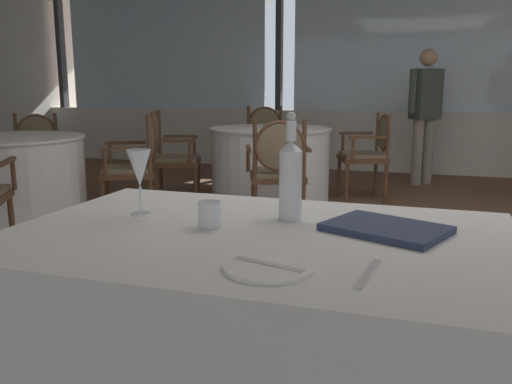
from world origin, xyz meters
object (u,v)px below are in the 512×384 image
Objects in this scene: dining_chair_2_2 at (278,165)px; diner_person_0 at (425,108)px; dining_chair_0_1 at (35,150)px; dining_chair_2_1 at (168,150)px; water_bottle at (291,177)px; wine_glass at (139,169)px; dining_chair_2_0 at (265,139)px; water_tumbler at (210,214)px; side_plate at (269,267)px; menu_book at (386,228)px; dining_chair_0_0 at (137,160)px; dining_chair_2_3 at (370,149)px.

diner_person_0 is at bearing -44.22° from dining_chair_2_2.
dining_chair_2_1 is (1.35, 0.36, 0.01)m from dining_chair_0_1.
wine_glass is (-0.46, -0.09, 0.01)m from water_bottle.
wine_glass is at bearing 166.41° from dining_chair_2_2.
dining_chair_0_1 is 2.63m from dining_chair_2_0.
diner_person_0 is at bearing 83.94° from water_tumbler.
water_bottle reaches higher than dining_chair_2_0.
side_plate is 0.22× the size of dining_chair_2_0.
dining_chair_0_1 is at bearing 175.10° from dining_chair_2_1.
wine_glass reaches higher than dining_chair_2_2.
water_tumbler is (0.27, -0.07, -0.11)m from wine_glass.
menu_book is 0.33× the size of dining_chair_0_0.
menu_book is at bearing 76.17° from dining_chair_2_3.
dining_chair_2_3 is (0.32, 4.11, -0.37)m from wine_glass.
dining_chair_2_0 is 2.11m from dining_chair_2_2.
dining_chair_2_3 is (3.33, 1.08, 0.01)m from dining_chair_0_1.
water_bottle is 1.04× the size of menu_book.
dining_chair_0_1 is at bearing 136.71° from water_tumbler.
dining_chair_2_3 is at bearing 92.75° from side_plate.
wine_glass is 0.13× the size of diner_person_0.
side_plate is at bearing -79.65° from dining_chair_2_1.
dining_chair_2_2 reaches higher than side_plate.
dining_chair_2_0 is at bearing 60.15° from diner_person_0.
dining_chair_2_1 is (-1.93, 3.46, -0.26)m from water_tumbler.
dining_chair_0_0 reaches higher than dining_chair_2_3.
side_plate is at bearing 96.42° from dining_chair_0_0.
dining_chair_2_1 is (-2.19, 3.75, -0.23)m from side_plate.
diner_person_0 is (0.08, 5.27, 0.15)m from menu_book.
diner_person_0 reaches higher than wine_glass.
water_tumbler is 0.05× the size of diner_person_0.
water_tumbler is 0.08× the size of dining_chair_2_1.
dining_chair_2_2 is at bearing 55.58° from dining_chair_0_1.
dining_chair_2_3 is at bearing 110.05° from diner_person_0.
diner_person_0 is at bearing -160.51° from dining_chair_0_0.
wine_glass reaches higher than dining_chair_0_1.
dining_chair_2_0 reaches higher than dining_chair_2_1.
diner_person_0 is at bearing 86.92° from side_plate.
dining_chair_2_1 is 1.49m from dining_chair_2_2.
dining_chair_2_0 is at bearing -45.25° from dining_chair_2_3.
dining_chair_0_0 is 0.98× the size of dining_chair_2_0.
menu_book is at bearing 2.05° from wine_glass.
diner_person_0 is (2.40, 2.69, 0.38)m from dining_chair_0_0.
dining_chair_2_3 is at bearing 92.11° from water_bottle.
diner_person_0 is (1.87, 0.55, 0.37)m from dining_chair_2_0.
diner_person_0 is at bearing 111.60° from menu_book.
dining_chair_2_0 is at bearing -132.83° from dining_chair_0_0.
wine_glass is 0.77m from menu_book.
wine_glass is at bearing 16.13° from dining_chair_0_1.
dining_chair_0_1 is at bearing 134.94° from wine_glass.
dining_chair_0_1 is 2.72m from dining_chair_2_2.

